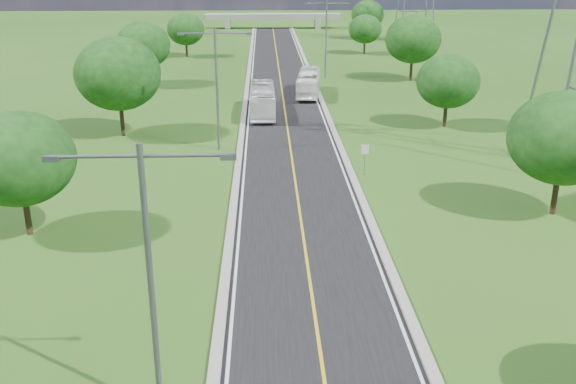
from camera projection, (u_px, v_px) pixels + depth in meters
ground at (285, 109)px, 68.17m from camera, size 260.00×260.00×0.00m
road at (283, 97)px, 73.78m from camera, size 8.00×150.00×0.06m
curb_left at (246, 97)px, 73.60m from camera, size 0.50×150.00×0.22m
curb_right at (320, 96)px, 73.91m from camera, size 0.50×150.00×0.22m
speed_limit_sign at (365, 155)px, 47.17m from camera, size 0.55×0.09×2.40m
overpass at (273, 17)px, 142.31m from camera, size 30.00×3.00×3.20m
streetlight_near_left at (149, 263)px, 20.91m from camera, size 5.90×0.25×10.00m
streetlight_mid_left at (217, 79)px, 51.84m from camera, size 5.90×0.25×10.00m
streetlight_far_right at (326, 33)px, 83.19m from camera, size 5.90×0.25×10.00m
tree_lb at (19, 159)px, 36.00m from camera, size 6.30×6.30×7.33m
tree_lc at (118, 74)px, 56.33m from camera, size 7.56×7.56×8.79m
tree_ld at (143, 45)px, 78.97m from camera, size 6.72×6.72×7.82m
tree_le at (186, 29)px, 101.76m from camera, size 5.88×5.88×6.84m
tree_rb at (564, 138)px, 38.90m from camera, size 6.72×6.72×7.82m
tree_rc at (448, 81)px, 59.70m from camera, size 5.88×5.88×6.84m
tree_rd at (413, 39)px, 81.94m from camera, size 7.14×7.14×8.30m
tree_re at (365, 29)px, 104.78m from camera, size 5.46×5.46×6.35m
tree_rf at (368, 14)px, 123.43m from camera, size 6.30×6.30×7.33m
bus_outbound at (309, 83)px, 74.36m from camera, size 3.49×10.24×2.80m
bus_inbound at (262, 100)px, 65.40m from camera, size 2.50×10.44×2.90m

